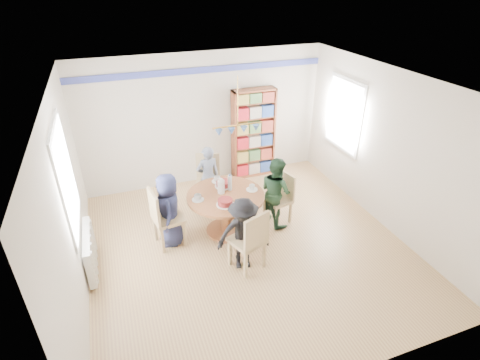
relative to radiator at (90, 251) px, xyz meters
name	(u,v)px	position (x,y,z in m)	size (l,w,h in m)	color
ground	(248,246)	(2.42, -0.30, -0.35)	(5.00, 5.00, 0.00)	tan
room_shell	(215,137)	(2.16, 0.57, 1.30)	(5.00, 5.00, 5.00)	white
radiator	(90,251)	(0.00, 0.00, 0.00)	(0.12, 1.00, 0.60)	silver
dining_table	(226,204)	(2.20, 0.22, 0.21)	(1.30, 1.30, 0.75)	brown
chair_left	(163,216)	(1.14, 0.22, 0.23)	(0.53, 0.53, 1.05)	tan
chair_right	(281,196)	(3.24, 0.22, 0.16)	(0.49, 0.49, 0.93)	tan
chair_far	(208,178)	(2.17, 1.22, 0.21)	(0.57, 0.57, 1.01)	tan
chair_near	(251,239)	(2.26, -0.81, 0.22)	(0.59, 0.59, 1.03)	tan
person_left	(169,210)	(1.26, 0.26, 0.29)	(0.62, 0.40, 1.27)	#1C203D
person_right	(276,191)	(3.12, 0.20, 0.29)	(0.62, 0.48, 1.27)	#1A3420
person_far	(208,177)	(2.16, 1.16, 0.26)	(0.45, 0.29, 1.23)	gray
person_near	(243,234)	(2.17, -0.71, 0.25)	(0.78, 0.45, 1.20)	black
bookshelf	(253,134)	(3.42, 2.04, 0.60)	(0.92, 0.28, 1.93)	brown
tableware	(224,191)	(2.18, 0.24, 0.47)	(1.14, 1.14, 0.30)	white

